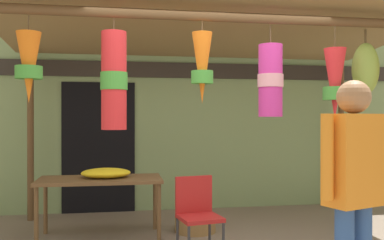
{
  "coord_description": "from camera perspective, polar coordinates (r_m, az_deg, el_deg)",
  "views": [
    {
      "loc": [
        -0.91,
        -4.15,
        1.45
      ],
      "look_at": [
        0.0,
        1.29,
        1.42
      ],
      "focal_mm": 39.86,
      "sensor_mm": 36.0,
      "label": 1
    }
  ],
  "objects": [
    {
      "name": "folding_chair",
      "position": [
        4.47,
        0.7,
        -11.97
      ],
      "size": [
        0.46,
        0.46,
        0.84
      ],
      "color": "#AD1E1E",
      "rests_on": "ground_plane"
    },
    {
      "name": "shop_facade",
      "position": [
        6.88,
        -1.99,
        2.99
      ],
      "size": [
        10.45,
        0.29,
        3.56
      ],
      "color": "#7A9360",
      "rests_on": "ground_plane"
    },
    {
      "name": "display_table",
      "position": [
        5.32,
        -12.18,
        -8.37
      ],
      "size": [
        1.47,
        0.69,
        0.72
      ],
      "color": "brown",
      "rests_on": "ground_plane"
    },
    {
      "name": "market_stall_canopy",
      "position": [
        5.29,
        3.57,
        10.79
      ],
      "size": [
        5.24,
        2.65,
        2.76
      ],
      "color": "brown",
      "rests_on": "ground_plane"
    },
    {
      "name": "wicker_basket_by_table",
      "position": [
        5.58,
        0.43,
        -13.59
      ],
      "size": [
        0.52,
        0.52,
        0.23
      ],
      "primitive_type": "cylinder",
      "color": "olive",
      "rests_on": "ground_plane"
    },
    {
      "name": "flower_heap_on_table",
      "position": [
        5.3,
        -11.32,
        -6.96
      ],
      "size": [
        0.59,
        0.42,
        0.12
      ],
      "color": "yellow",
      "rests_on": "display_table"
    },
    {
      "name": "customer_foreground",
      "position": [
        3.18,
        20.81,
        -7.62
      ],
      "size": [
        0.56,
        0.34,
        1.71
      ],
      "color": "#2D5193",
      "rests_on": "ground_plane"
    }
  ]
}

